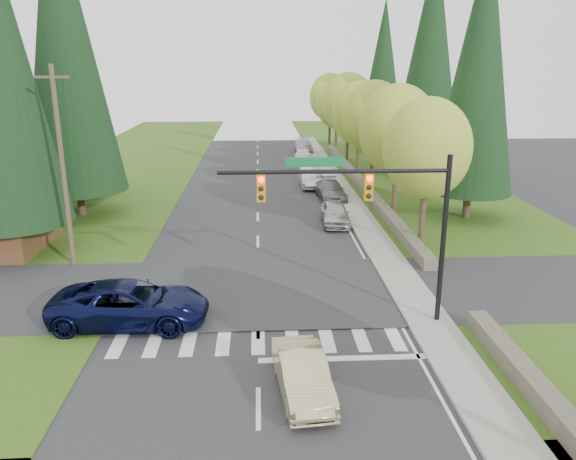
{
  "coord_description": "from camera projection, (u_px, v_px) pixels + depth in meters",
  "views": [
    {
      "loc": [
        0.13,
        -15.78,
        10.06
      ],
      "look_at": [
        1.4,
        8.43,
        2.8
      ],
      "focal_mm": 35.0,
      "sensor_mm": 36.0,
      "label": 1
    }
  ],
  "objects": [
    {
      "name": "utility_pole",
      "position": [
        63.0,
        167.0,
        27.5
      ],
      "size": [
        1.6,
        0.24,
        10.0
      ],
      "color": "#473828",
      "rests_on": "ground"
    },
    {
      "name": "parked_car_c",
      "position": [
        310.0,
        178.0,
        47.06
      ],
      "size": [
        1.65,
        4.65,
        1.53
      ],
      "primitive_type": "imported",
      "rotation": [
        0.0,
        0.0,
        0.01
      ],
      "color": "silver",
      "rests_on": "ground"
    },
    {
      "name": "decid_tree_2",
      "position": [
        374.0,
        118.0,
        43.52
      ],
      "size": [
        5.0,
        5.0,
        8.82
      ],
      "color": "#38281C",
      "rests_on": "ground"
    },
    {
      "name": "suv_navy",
      "position": [
        130.0,
        304.0,
        22.25
      ],
      "size": [
        6.29,
        3.08,
        1.72
      ],
      "primitive_type": "imported",
      "rotation": [
        0.0,
        0.0,
        1.54
      ],
      "color": "black",
      "rests_on": "ground"
    },
    {
      "name": "decid_tree_6",
      "position": [
        330.0,
        97.0,
        70.33
      ],
      "size": [
        5.2,
        5.2,
        8.86
      ],
      "color": "#38281C",
      "rests_on": "ground"
    },
    {
      "name": "stone_wall_south",
      "position": [
        571.0,
        430.0,
        15.43
      ],
      "size": [
        0.7,
        14.0,
        0.7
      ],
      "primitive_type": "cube",
      "color": "#4C4438",
      "rests_on": "ground"
    },
    {
      "name": "decid_tree_5",
      "position": [
        337.0,
        104.0,
        63.72
      ],
      "size": [
        4.8,
        4.8,
        8.3
      ],
      "color": "#38281C",
      "rests_on": "ground"
    },
    {
      "name": "curb_east",
      "position": [
        344.0,
        211.0,
        39.3
      ],
      "size": [
        0.2,
        80.0,
        0.13
      ],
      "primitive_type": "cube",
      "color": "gray",
      "rests_on": "ground"
    },
    {
      "name": "grass_east",
      "position": [
        451.0,
        218.0,
        37.75
      ],
      "size": [
        14.0,
        110.0,
        0.06
      ],
      "primitive_type": "cube",
      "color": "#2F5316",
      "rests_on": "ground"
    },
    {
      "name": "stone_wall_north",
      "position": [
        360.0,
        183.0,
        47.0
      ],
      "size": [
        0.7,
        40.0,
        0.7
      ],
      "primitive_type": "cube",
      "color": "#4C4438",
      "rests_on": "ground"
    },
    {
      "name": "parked_car_e",
      "position": [
        304.0,
        146.0,
        65.42
      ],
      "size": [
        2.08,
        4.9,
        1.41
      ],
      "primitive_type": "imported",
      "rotation": [
        0.0,
        0.0,
        -0.02
      ],
      "color": "#A5A4A9",
      "rests_on": "ground"
    },
    {
      "name": "sidewalk_east",
      "position": [
        356.0,
        211.0,
        39.35
      ],
      "size": [
        1.8,
        80.0,
        0.13
      ],
      "primitive_type": "cube",
      "color": "gray",
      "rests_on": "ground"
    },
    {
      "name": "sedan_champagne",
      "position": [
        303.0,
        374.0,
        17.58
      ],
      "size": [
        1.88,
        4.27,
        1.37
      ],
      "primitive_type": "imported",
      "rotation": [
        0.0,
        0.0,
        0.11
      ],
      "color": "#C9BB86",
      "rests_on": "ground"
    },
    {
      "name": "decid_tree_3",
      "position": [
        359.0,
        113.0,
        50.29
      ],
      "size": [
        5.0,
        5.0,
        8.55
      ],
      "color": "#38281C",
      "rests_on": "ground"
    },
    {
      "name": "traffic_signal",
      "position": [
        372.0,
        203.0,
        21.06
      ],
      "size": [
        8.7,
        0.37,
        6.8
      ],
      "color": "black",
      "rests_on": "ground"
    },
    {
      "name": "conifer_e_c",
      "position": [
        383.0,
        70.0,
        61.93
      ],
      "size": [
        5.1,
        5.1,
        16.8
      ],
      "color": "#38281C",
      "rests_on": "ground"
    },
    {
      "name": "grass_west",
      "position": [
        58.0,
        223.0,
        36.44
      ],
      "size": [
        14.0,
        110.0,
        0.06
      ],
      "primitive_type": "cube",
      "color": "#2F5316",
      "rests_on": "ground"
    },
    {
      "name": "conifer_w_e",
      "position": [
        65.0,
        59.0,
        41.1
      ],
      "size": [
        5.78,
        5.78,
        18.8
      ],
      "color": "#38281C",
      "rests_on": "ground"
    },
    {
      "name": "decid_tree_0",
      "position": [
        427.0,
        149.0,
        30.22
      ],
      "size": [
        4.8,
        4.8,
        8.37
      ],
      "color": "#38281C",
      "rests_on": "ground"
    },
    {
      "name": "parked_car_d",
      "position": [
        303.0,
        157.0,
        57.68
      ],
      "size": [
        2.09,
        4.56,
        1.52
      ],
      "primitive_type": "imported",
      "rotation": [
        0.0,
        0.0,
        -0.07
      ],
      "color": "white",
      "rests_on": "ground"
    },
    {
      "name": "conifer_w_c",
      "position": [
        64.0,
        42.0,
        35.18
      ],
      "size": [
        6.46,
        6.46,
        20.8
      ],
      "color": "#38281C",
      "rests_on": "ground"
    },
    {
      "name": "decid_tree_4",
      "position": [
        348.0,
        103.0,
        56.88
      ],
      "size": [
        5.4,
        5.4,
        9.18
      ],
      "color": "#38281C",
      "rests_on": "ground"
    },
    {
      "name": "ground",
      "position": [
        258.0,
        389.0,
        17.97
      ],
      "size": [
        120.0,
        120.0,
        0.0
      ],
      "primitive_type": "plane",
      "color": "#28282B",
      "rests_on": "ground"
    },
    {
      "name": "parked_car_b",
      "position": [
        331.0,
        190.0,
        42.8
      ],
      "size": [
        2.2,
        4.84,
        1.37
      ],
      "primitive_type": "imported",
      "rotation": [
        0.0,
        0.0,
        0.06
      ],
      "color": "slate",
      "rests_on": "ground"
    },
    {
      "name": "decid_tree_1",
      "position": [
        398.0,
        130.0,
        36.87
      ],
      "size": [
        5.2,
        5.2,
        8.8
      ],
      "color": "#38281C",
      "rests_on": "ground"
    },
    {
      "name": "conifer_e_a",
      "position": [
        480.0,
        67.0,
        35.0
      ],
      "size": [
        5.44,
        5.44,
        17.8
      ],
      "color": "#38281C",
      "rests_on": "ground"
    },
    {
      "name": "cross_street",
      "position": [
        258.0,
        292.0,
        25.63
      ],
      "size": [
        120.0,
        8.0,
        0.1
      ],
      "primitive_type": "cube",
      "color": "#28282B",
      "rests_on": "ground"
    },
    {
      "name": "conifer_e_b",
      "position": [
        430.0,
        53.0,
        48.16
      ],
      "size": [
        6.12,
        6.12,
        19.8
      ],
      "color": "#38281C",
      "rests_on": "ground"
    },
    {
      "name": "parked_car_a",
      "position": [
        335.0,
        213.0,
        36.1
      ],
      "size": [
        1.87,
        4.34,
        1.46
      ],
      "primitive_type": "imported",
      "rotation": [
        0.0,
        0.0,
        -0.04
      ],
      "color": "#B1B0B5",
      "rests_on": "ground"
    }
  ]
}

